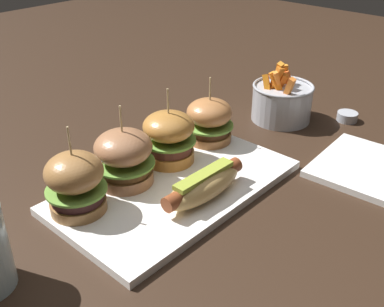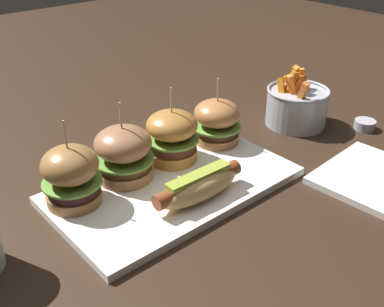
# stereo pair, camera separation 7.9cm
# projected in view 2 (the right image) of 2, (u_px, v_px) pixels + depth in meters

# --- Properties ---
(ground_plane) EXTENTS (3.00, 3.00, 0.00)m
(ground_plane) POSITION_uv_depth(u_px,v_px,m) (174.00, 189.00, 0.79)
(ground_plane) COLOR black
(platter_main) EXTENTS (0.41, 0.24, 0.01)m
(platter_main) POSITION_uv_depth(u_px,v_px,m) (174.00, 185.00, 0.79)
(platter_main) COLOR white
(platter_main) RESTS_ON ground
(hot_dog) EXTENTS (0.17, 0.06, 0.05)m
(hot_dog) POSITION_uv_depth(u_px,v_px,m) (197.00, 186.00, 0.73)
(hot_dog) COLOR tan
(hot_dog) RESTS_ON platter_main
(slider_far_left) EXTENTS (0.09, 0.09, 0.14)m
(slider_far_left) POSITION_uv_depth(u_px,v_px,m) (71.00, 175.00, 0.71)
(slider_far_left) COLOR #9B6A3A
(slider_far_left) RESTS_ON platter_main
(slider_center_left) EXTENTS (0.10, 0.10, 0.14)m
(slider_center_left) POSITION_uv_depth(u_px,v_px,m) (124.00, 153.00, 0.77)
(slider_center_left) COLOR #996645
(slider_center_left) RESTS_ON platter_main
(slider_center_right) EXTENTS (0.10, 0.10, 0.14)m
(slider_center_right) POSITION_uv_depth(u_px,v_px,m) (172.00, 136.00, 0.83)
(slider_center_right) COLOR #A97032
(slider_center_right) RESTS_ON platter_main
(slider_far_right) EXTENTS (0.09, 0.09, 0.13)m
(slider_far_right) POSITION_uv_depth(u_px,v_px,m) (217.00, 121.00, 0.89)
(slider_far_right) COLOR #AA6C3C
(slider_far_right) RESTS_ON platter_main
(fries_bucket) EXTENTS (0.13, 0.13, 0.13)m
(fries_bucket) POSITION_uv_depth(u_px,v_px,m) (296.00, 106.00, 1.00)
(fries_bucket) COLOR #A8AAB2
(fries_bucket) RESTS_ON ground
(sauce_ramekin) EXTENTS (0.04, 0.04, 0.02)m
(sauce_ramekin) POSITION_uv_depth(u_px,v_px,m) (365.00, 124.00, 0.99)
(sauce_ramekin) COLOR #A8AAB2
(sauce_ramekin) RESTS_ON ground
(side_plate) EXTENTS (0.20, 0.20, 0.01)m
(side_plate) POSITION_uv_depth(u_px,v_px,m) (380.00, 181.00, 0.80)
(side_plate) COLOR white
(side_plate) RESTS_ON ground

